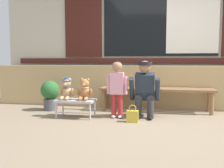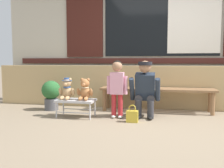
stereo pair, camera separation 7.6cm
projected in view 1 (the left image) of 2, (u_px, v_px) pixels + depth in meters
ground_plane at (158, 126)px, 3.64m from camera, size 60.00×60.00×0.00m
brick_low_wall at (159, 87)px, 4.99m from camera, size 6.91×0.25×0.85m
shop_facade at (160, 25)px, 5.38m from camera, size 7.05×0.26×3.42m
wooden_bench_long at (156, 92)px, 4.65m from camera, size 2.10×0.40×0.44m
small_display_bench at (76, 102)px, 4.17m from camera, size 0.64×0.36×0.30m
teddy_bear_with_hat at (67, 89)px, 4.18m from camera, size 0.28×0.27×0.36m
teddy_bear_plain at (85, 90)px, 4.13m from camera, size 0.28×0.26×0.36m
child_standing at (117, 83)px, 4.09m from camera, size 0.35×0.18×0.96m
adult_crouching at (146, 89)px, 4.16m from camera, size 0.50×0.49×0.95m
handbag_on_ground at (133, 116)px, 3.85m from camera, size 0.18×0.11×0.27m
potted_plant at (50, 94)px, 4.77m from camera, size 0.36×0.36×0.57m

